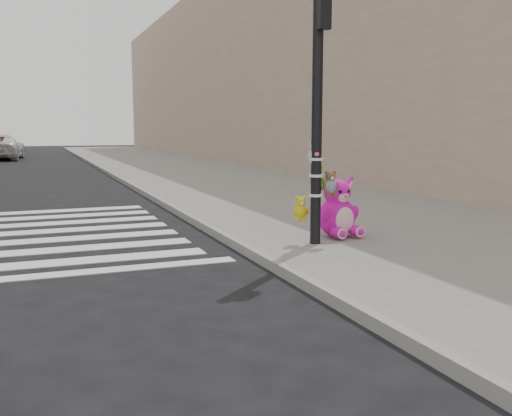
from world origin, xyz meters
name	(u,v)px	position (x,y,z in m)	size (l,w,h in m)	color
ground	(179,304)	(0.00, 0.00, 0.00)	(120.00, 120.00, 0.00)	black
sidewalk_near	(260,189)	(5.00, 10.00, 0.07)	(7.00, 80.00, 0.14)	slate
curb_edge	(146,194)	(1.55, 10.00, 0.07)	(0.12, 80.00, 0.15)	gray
bld_near	(288,64)	(10.50, 20.00, 5.00)	(5.00, 60.00, 10.00)	#B9A28E
signal_pole	(317,137)	(2.61, 1.82, 1.77)	(0.69, 0.49, 4.00)	black
pink_bunny	(338,212)	(3.20, 2.17, 0.55)	(0.71, 0.79, 1.00)	#F014BC
red_teddy	(341,228)	(3.40, 2.40, 0.23)	(0.13, 0.09, 0.19)	red
car_maroon_near	(0,145)	(-3.50, 41.41, 0.64)	(1.81, 4.44, 1.29)	#561828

